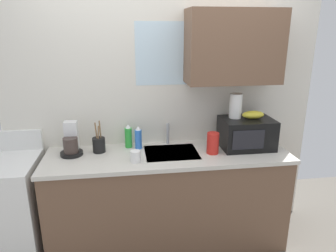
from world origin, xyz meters
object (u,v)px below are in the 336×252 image
coffee_maker (71,142)px  dish_soap_bottle_blue (138,138)px  banana_bunch (253,115)px  mug_white (135,156)px  paper_towel_roll (236,106)px  stove_range (5,210)px  utensil_crock (99,144)px  microwave (246,133)px  dish_soap_bottle_green (128,136)px  cereal_canister (213,143)px

coffee_maker → dish_soap_bottle_blue: size_ratio=1.33×
banana_bunch → mug_white: 1.11m
paper_towel_roll → dish_soap_bottle_blue: size_ratio=1.04×
stove_range → utensil_crock: bearing=8.2°
mug_white → microwave: bearing=10.6°
paper_towel_roll → coffee_maker: paper_towel_roll is taller
microwave → utensil_crock: utensil_crock is taller
mug_white → utensil_crock: bearing=139.8°
paper_towel_roll → dish_soap_bottle_green: (-0.96, 0.10, -0.28)m
microwave → coffee_maker: coffee_maker is taller
cereal_canister → mug_white: bearing=-172.4°
coffee_maker → paper_towel_roll: bearing=-0.3°
banana_bunch → cereal_canister: banana_bunch is taller
dish_soap_bottle_green → utensil_crock: 0.27m
stove_range → banana_bunch: bearing=1.2°
cereal_canister → dish_soap_bottle_green: bearing=160.7°
dish_soap_bottle_green → microwave: bearing=-8.3°
coffee_maker → cereal_canister: size_ratio=1.51×
stove_range → dish_soap_bottle_green: dish_soap_bottle_green is taller
microwave → dish_soap_bottle_green: (-1.06, 0.15, -0.03)m
microwave → banana_bunch: size_ratio=2.30×
banana_bunch → utensil_crock: (-1.37, 0.07, -0.23)m
microwave → paper_towel_roll: (-0.10, 0.05, 0.24)m
dish_soap_bottle_green → coffee_maker: bearing=-169.1°
stove_range → utensil_crock: 0.97m
microwave → coffee_maker: bearing=177.8°
stove_range → mug_white: bearing=-7.3°
dish_soap_bottle_blue → paper_towel_roll: bearing=-3.7°
microwave → paper_towel_roll: paper_towel_roll is taller
microwave → dish_soap_bottle_green: bearing=171.7°
cereal_canister → utensil_crock: size_ratio=0.65×
utensil_crock → paper_towel_roll: bearing=-0.9°
stove_range → mug_white: (1.12, -0.14, 0.49)m
microwave → utensil_crock: 1.32m
dish_soap_bottle_blue → dish_soap_bottle_green: dish_soap_bottle_green is taller
paper_towel_roll → mug_white: 1.00m
microwave → dish_soap_bottle_green: 1.07m
banana_bunch → paper_towel_roll: (-0.15, 0.05, 0.08)m
cereal_canister → utensil_crock: 0.99m
mug_white → utensil_crock: size_ratio=0.33×
banana_bunch → paper_towel_roll: 0.18m
paper_towel_roll → mug_white: (-0.91, -0.24, -0.33)m
paper_towel_roll → cereal_canister: bearing=-148.0°
banana_bunch → dish_soap_bottle_blue: banana_bunch is taller
utensil_crock → dish_soap_bottle_green: bearing=17.7°
microwave → banana_bunch: banana_bunch is taller
microwave → coffee_maker: 1.55m
cereal_canister → utensil_crock: utensil_crock is taller
microwave → coffee_maker: size_ratio=1.64×
microwave → mug_white: 1.03m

